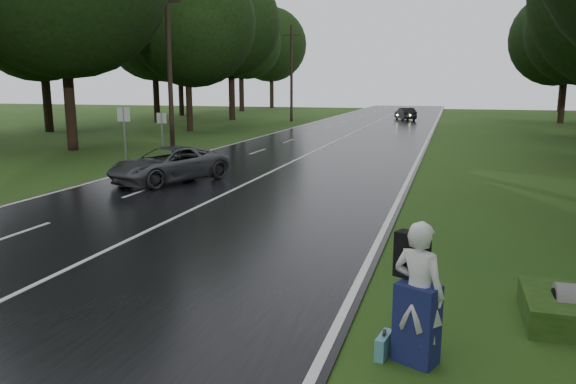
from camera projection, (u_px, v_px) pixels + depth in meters
ground at (61, 274)px, 10.94m from camera, size 160.00×160.00×0.00m
road at (310, 154)px, 29.74m from camera, size 12.00×140.00×0.04m
lane_center at (310, 153)px, 29.73m from camera, size 0.12×140.00×0.01m
grey_car at (169, 165)px, 21.04m from camera, size 3.97×5.26×1.33m
far_car at (405, 114)px, 57.54m from camera, size 2.65×4.17×1.30m
hitchhiker at (418, 298)px, 7.34m from camera, size 0.86×0.84×1.99m
suitcase at (384, 345)px, 7.62m from camera, size 0.21×0.47×0.32m
utility_pole_mid at (173, 148)px, 32.50m from camera, size 1.80×0.28×9.25m
utility_pole_far at (291, 121)px, 56.15m from camera, size 1.80×0.28×9.51m
road_sign_a at (127, 165)px, 25.65m from camera, size 0.65×0.10×2.70m
road_sign_b at (163, 156)px, 28.88m from camera, size 0.55×0.10×2.27m
tree_left_d at (73, 150)px, 31.65m from camera, size 10.34×10.34×16.16m
tree_left_e at (190, 131)px, 44.32m from camera, size 9.11×9.11×14.23m
tree_left_f at (232, 120)px, 58.26m from camera, size 11.14×11.14×17.40m
tree_right_f at (560, 123)px, 53.25m from camera, size 8.94×8.94×13.96m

